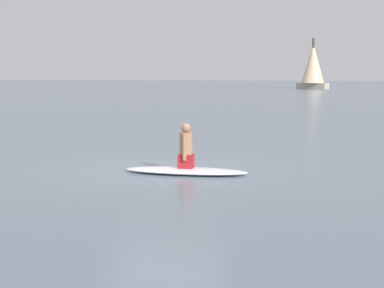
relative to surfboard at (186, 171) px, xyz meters
name	(u,v)px	position (x,y,z in m)	size (l,w,h in m)	color
ground_plane	(166,171)	(-0.32, -0.52, -0.06)	(400.00, 400.00, 0.00)	slate
surfboard	(186,171)	(0.00, 0.00, 0.00)	(2.67, 0.78, 0.13)	white
person_paddler	(186,148)	(0.00, 0.00, 0.50)	(0.42, 0.32, 0.96)	#A51E23
sailboat_distant	(313,65)	(-78.57, 3.57, 3.46)	(4.67, 4.89, 7.52)	#B2A893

